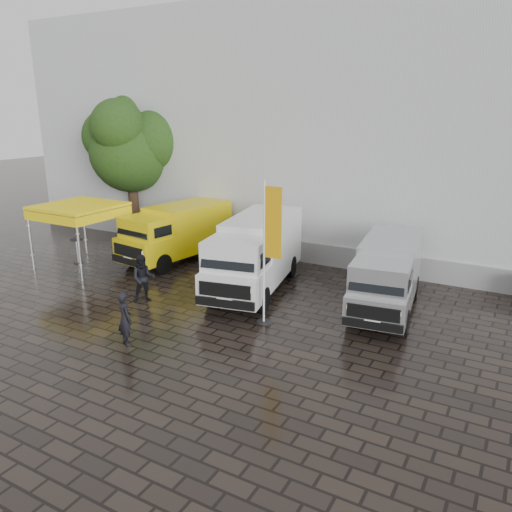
{
  "coord_description": "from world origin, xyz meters",
  "views": [
    {
      "loc": [
        7.18,
        -13.15,
        7.08
      ],
      "look_at": [
        -1.45,
        2.2,
        1.86
      ],
      "focal_mm": 35.0,
      "sensor_mm": 36.0,
      "label": 1
    }
  ],
  "objects_px": {
    "person_front": "(125,318)",
    "person_tent": "(143,278)",
    "van_yellow": "(176,234)",
    "canopy_tent": "(78,209)",
    "van_silver": "(387,277)",
    "flagpole": "(269,246)",
    "cocktail_table": "(77,251)",
    "van_white": "(255,255)"
  },
  "relations": [
    {
      "from": "person_front",
      "to": "cocktail_table",
      "type": "bearing_deg",
      "value": -8.51
    },
    {
      "from": "van_yellow",
      "to": "van_silver",
      "type": "height_order",
      "value": "van_yellow"
    },
    {
      "from": "van_white",
      "to": "van_silver",
      "type": "xyz_separation_m",
      "value": [
        5.18,
        0.52,
        -0.18
      ]
    },
    {
      "from": "flagpole",
      "to": "person_tent",
      "type": "height_order",
      "value": "flagpole"
    },
    {
      "from": "canopy_tent",
      "to": "person_front",
      "type": "bearing_deg",
      "value": -34.18
    },
    {
      "from": "van_yellow",
      "to": "person_tent",
      "type": "xyz_separation_m",
      "value": [
        2.2,
        -4.82,
        -0.41
      ]
    },
    {
      "from": "van_white",
      "to": "canopy_tent",
      "type": "xyz_separation_m",
      "value": [
        -8.57,
        -1.19,
        1.29
      ]
    },
    {
      "from": "van_silver",
      "to": "person_front",
      "type": "bearing_deg",
      "value": -139.94
    },
    {
      "from": "van_yellow",
      "to": "canopy_tent",
      "type": "xyz_separation_m",
      "value": [
        -3.3,
        -2.82,
        1.41
      ]
    },
    {
      "from": "canopy_tent",
      "to": "person_front",
      "type": "relative_size",
      "value": 1.92
    },
    {
      "from": "van_silver",
      "to": "canopy_tent",
      "type": "distance_m",
      "value": 13.94
    },
    {
      "from": "cocktail_table",
      "to": "van_white",
      "type": "bearing_deg",
      "value": 6.29
    },
    {
      "from": "flagpole",
      "to": "person_tent",
      "type": "xyz_separation_m",
      "value": [
        -5.12,
        -0.47,
        -1.83
      ]
    },
    {
      "from": "canopy_tent",
      "to": "van_white",
      "type": "bearing_deg",
      "value": 7.89
    },
    {
      "from": "person_front",
      "to": "van_silver",
      "type": "bearing_deg",
      "value": -107.99
    },
    {
      "from": "van_yellow",
      "to": "cocktail_table",
      "type": "bearing_deg",
      "value": -137.47
    },
    {
      "from": "van_silver",
      "to": "flagpole",
      "type": "height_order",
      "value": "flagpole"
    },
    {
      "from": "cocktail_table",
      "to": "person_tent",
      "type": "distance_m",
      "value": 6.44
    },
    {
      "from": "flagpole",
      "to": "canopy_tent",
      "type": "bearing_deg",
      "value": 171.81
    },
    {
      "from": "van_silver",
      "to": "person_tent",
      "type": "relative_size",
      "value": 3.2
    },
    {
      "from": "van_yellow",
      "to": "person_tent",
      "type": "distance_m",
      "value": 5.32
    },
    {
      "from": "person_front",
      "to": "flagpole",
      "type": "bearing_deg",
      "value": -106.73
    },
    {
      "from": "person_tent",
      "to": "flagpole",
      "type": "bearing_deg",
      "value": -35.11
    },
    {
      "from": "van_yellow",
      "to": "flagpole",
      "type": "distance_m",
      "value": 8.64
    },
    {
      "from": "flagpole",
      "to": "person_front",
      "type": "height_order",
      "value": "flagpole"
    },
    {
      "from": "van_yellow",
      "to": "cocktail_table",
      "type": "distance_m",
      "value": 4.73
    },
    {
      "from": "person_front",
      "to": "person_tent",
      "type": "distance_m",
      "value": 3.67
    },
    {
      "from": "flagpole",
      "to": "person_front",
      "type": "relative_size",
      "value": 2.85
    },
    {
      "from": "flagpole",
      "to": "person_tent",
      "type": "relative_size",
      "value": 2.71
    },
    {
      "from": "van_yellow",
      "to": "flagpole",
      "type": "relative_size",
      "value": 1.16
    },
    {
      "from": "van_silver",
      "to": "person_front",
      "type": "xyz_separation_m",
      "value": [
        -6.27,
        -6.79,
        -0.39
      ]
    },
    {
      "from": "person_tent",
      "to": "cocktail_table",
      "type": "bearing_deg",
      "value": 119.85
    },
    {
      "from": "cocktail_table",
      "to": "person_tent",
      "type": "bearing_deg",
      "value": -19.8
    },
    {
      "from": "van_silver",
      "to": "person_tent",
      "type": "height_order",
      "value": "van_silver"
    },
    {
      "from": "person_front",
      "to": "person_tent",
      "type": "height_order",
      "value": "person_tent"
    },
    {
      "from": "cocktail_table",
      "to": "canopy_tent",
      "type": "bearing_deg",
      "value": -18.11
    },
    {
      "from": "canopy_tent",
      "to": "person_tent",
      "type": "bearing_deg",
      "value": -19.96
    },
    {
      "from": "van_white",
      "to": "cocktail_table",
      "type": "xyz_separation_m",
      "value": [
        -9.13,
        -1.01,
        -0.85
      ]
    },
    {
      "from": "person_front",
      "to": "person_tent",
      "type": "bearing_deg",
      "value": -32.53
    },
    {
      "from": "van_silver",
      "to": "canopy_tent",
      "type": "xyz_separation_m",
      "value": [
        -13.75,
        -1.71,
        1.47
      ]
    },
    {
      "from": "van_silver",
      "to": "cocktail_table",
      "type": "bearing_deg",
      "value": 178.86
    },
    {
      "from": "person_tent",
      "to": "canopy_tent",
      "type": "bearing_deg",
      "value": 119.69
    }
  ]
}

